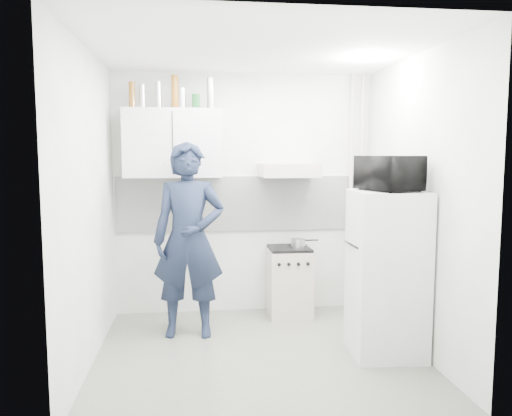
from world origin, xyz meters
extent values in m
plane|color=#66675A|center=(0.00, 0.00, 0.00)|extent=(2.80, 2.80, 0.00)
plane|color=white|center=(0.00, 0.00, 2.60)|extent=(2.80, 2.80, 0.00)
plane|color=white|center=(0.00, 1.25, 1.30)|extent=(2.80, 0.00, 2.80)
plane|color=white|center=(-1.40, 0.00, 1.30)|extent=(0.00, 2.60, 2.60)
plane|color=white|center=(1.40, 0.00, 1.30)|extent=(0.00, 2.60, 2.60)
imported|color=black|center=(-0.60, 0.54, 0.93)|extent=(0.71, 0.50, 1.85)
cube|color=#BAB19C|center=(0.46, 1.00, 0.36)|extent=(0.45, 0.45, 0.72)
cube|color=silver|center=(1.10, -0.13, 0.71)|extent=(0.63, 0.63, 1.43)
cube|color=black|center=(0.46, 1.00, 0.73)|extent=(0.43, 0.43, 0.03)
cylinder|color=silver|center=(0.56, 1.00, 0.79)|extent=(0.16, 0.16, 0.09)
imported|color=black|center=(1.10, -0.13, 1.58)|extent=(0.61, 0.49, 0.30)
cylinder|color=brown|center=(-1.16, 1.07, 2.33)|extent=(0.06, 0.06, 0.26)
cylinder|color=silver|center=(-1.05, 1.07, 2.32)|extent=(0.06, 0.06, 0.24)
cylinder|color=silver|center=(-0.89, 1.07, 2.34)|extent=(0.07, 0.07, 0.27)
cylinder|color=brown|center=(-0.72, 1.07, 2.37)|extent=(0.08, 0.08, 0.34)
cylinder|color=silver|center=(-0.66, 1.07, 2.31)|extent=(0.08, 0.08, 0.21)
cylinder|color=#144C1E|center=(-0.51, 1.07, 2.28)|extent=(0.08, 0.08, 0.15)
cylinder|color=silver|center=(-0.36, 1.07, 2.36)|extent=(0.08, 0.08, 0.32)
cube|color=silver|center=(-0.75, 1.07, 1.85)|extent=(1.00, 0.35, 0.70)
cube|color=#BAB19C|center=(0.45, 1.00, 1.57)|extent=(0.60, 0.50, 0.14)
cube|color=white|center=(0.00, 1.24, 1.20)|extent=(2.74, 0.03, 0.60)
cylinder|color=#BAB19C|center=(1.30, 1.17, 1.30)|extent=(0.05, 0.05, 2.60)
cylinder|color=#BAB19C|center=(1.18, 1.17, 1.30)|extent=(0.04, 0.04, 2.60)
cylinder|color=white|center=(1.00, 0.20, 2.57)|extent=(0.10, 0.10, 0.02)
camera|label=1|loc=(-0.53, -4.18, 1.73)|focal=35.00mm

